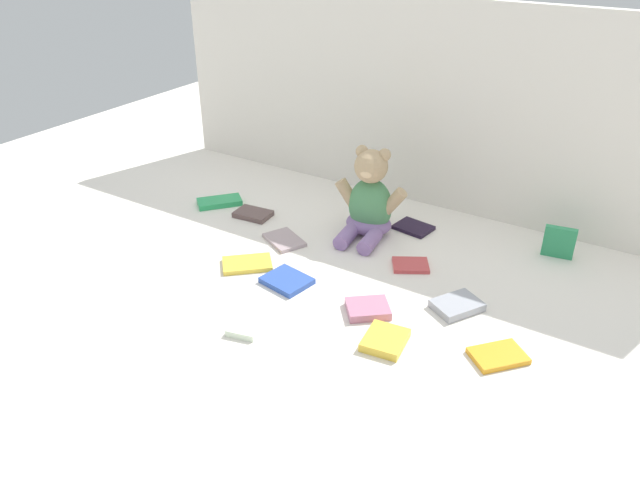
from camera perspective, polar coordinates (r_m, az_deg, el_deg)
ground_plane at (r=1.65m, az=1.84°, el=-1.61°), size 3.20×3.20×0.00m
backdrop_drape at (r=1.90m, az=9.09°, el=12.49°), size 1.74×0.03×0.62m
teddy_bear at (r=1.73m, az=4.65°, el=3.48°), size 0.22×0.20×0.26m
book_case_0 at (r=1.62m, az=8.51°, el=-2.35°), size 0.12×0.11×0.01m
book_case_1 at (r=1.54m, az=-3.13°, el=-3.83°), size 0.13×0.11×0.01m
book_case_2 at (r=1.72m, az=-3.38°, el=0.00°), size 0.14×0.13×0.01m
book_case_3 at (r=1.97m, az=-9.43°, el=3.56°), size 0.14×0.15×0.02m
book_case_4 at (r=1.41m, az=-6.45°, el=-7.40°), size 0.10×0.15×0.02m
book_case_5 at (r=1.34m, az=6.14°, el=-9.34°), size 0.10×0.11×0.02m
book_case_6 at (r=1.43m, az=4.52°, el=-6.45°), size 0.13×0.12×0.02m
book_case_7 at (r=1.87m, az=-6.31°, el=2.44°), size 0.11×0.08×0.02m
book_case_8 at (r=1.62m, az=-6.86°, el=-2.23°), size 0.15×0.15×0.01m
book_case_9 at (r=1.35m, az=16.40°, el=-10.40°), size 0.13×0.13×0.01m
book_case_10 at (r=1.48m, az=12.75°, el=-6.02°), size 0.13×0.14×0.02m
book_case_11 at (r=1.75m, az=21.54°, el=-0.20°), size 0.08×0.03×0.09m
book_case_12 at (r=1.81m, az=8.79°, el=1.17°), size 0.11×0.10×0.01m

